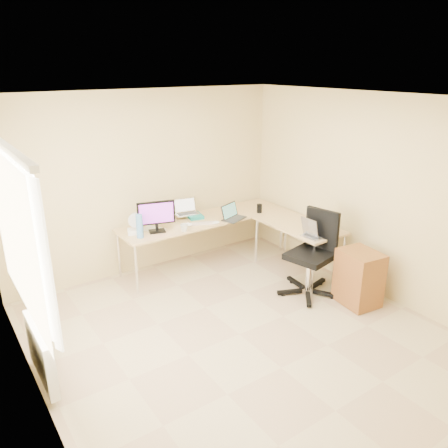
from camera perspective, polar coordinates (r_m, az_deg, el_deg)
floor at (r=5.20m, az=1.98°, el=-14.05°), size 4.50×4.50×0.00m
ceiling at (r=4.32m, az=2.40°, el=15.86°), size 4.50×4.50×0.00m
wall_back at (r=6.46m, az=-9.91°, el=5.26°), size 4.50×0.00×4.50m
wall_front at (r=3.28m, az=26.98°, el=-11.89°), size 4.50×0.00×4.50m
wall_left at (r=3.83m, az=-24.08°, el=-6.76°), size 0.00×4.50×4.50m
wall_right at (r=6.04m, az=18.38°, el=3.50°), size 0.00×4.50×4.50m
desk_main at (r=6.74m, az=-2.41°, el=-2.19°), size 2.65×0.70×0.73m
desk_return at (r=6.58m, az=9.53°, el=-3.04°), size 0.70×1.30×0.73m
monitor at (r=6.08m, az=-8.73°, el=0.95°), size 0.54×0.30×0.44m
book_stack at (r=6.66m, az=-3.83°, el=1.06°), size 0.26×0.32×0.05m
laptop_center at (r=6.63m, az=-4.84°, el=2.20°), size 0.39×0.32×0.23m
laptop_black at (r=6.54m, az=1.32°, el=1.58°), size 0.43×0.38×0.23m
keyboard at (r=6.38m, az=-2.52°, el=0.09°), size 0.39×0.23×0.02m
mouse at (r=6.37m, az=-1.04°, el=0.19°), size 0.14×0.11×0.04m
mug at (r=6.10m, az=-5.16°, el=-0.49°), size 0.12×0.12×0.10m
cd_stack at (r=6.31m, az=-4.63°, el=-0.15°), size 0.11×0.11×0.03m
water_bottle at (r=5.93m, az=-10.84°, el=-0.28°), size 0.12×0.12×0.32m
papers at (r=6.25m, az=-9.19°, el=-0.65°), size 0.33×0.37×0.01m
white_box at (r=6.12m, az=-11.43°, el=-0.93°), size 0.23×0.20×0.07m
desk_fan at (r=6.12m, az=-11.39°, el=0.07°), size 0.27×0.27×0.27m
black_cup at (r=6.86m, az=4.60°, el=2.01°), size 0.10×0.10×0.14m
laptop_return at (r=6.00m, az=11.70°, el=-0.59°), size 0.35×0.28×0.23m
office_chair at (r=5.90m, az=10.99°, el=-4.49°), size 0.81×0.81×1.13m
cabinet at (r=5.88m, az=17.02°, el=-6.66°), size 0.48×0.56×0.71m
radiator at (r=4.65m, az=-22.57°, el=-15.17°), size 0.09×0.80×0.55m
window at (r=4.11m, az=-25.04°, el=-1.31°), size 0.10×1.80×1.40m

